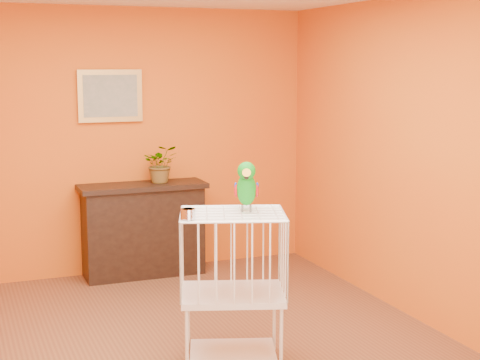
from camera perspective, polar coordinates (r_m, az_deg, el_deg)
name	(u,v)px	position (r m, az deg, el deg)	size (l,w,h in m)	color
ground	(180,353)	(5.43, -4.66, -13.25)	(4.50, 4.50, 0.00)	brown
room_shell	(177,134)	(5.05, -4.89, 3.61)	(4.50, 4.50, 4.50)	#CF5F13
console_cabinet	(143,230)	(7.24, -7.52, -3.84)	(1.22, 0.44, 0.91)	black
potted_plant	(161,168)	(7.18, -6.14, 0.93)	(0.33, 0.37, 0.29)	#26722D
framed_picture	(110,96)	(7.19, -10.04, 6.44)	(0.62, 0.04, 0.50)	#C39345
birdcage	(233,287)	(5.06, -0.57, -8.27)	(0.82, 0.72, 1.07)	silver
feed_cup	(188,214)	(4.72, -4.06, -2.64)	(0.10, 0.10, 0.07)	silver
parrot	(246,186)	(4.94, 0.51, -0.46)	(0.20, 0.31, 0.35)	#59544C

